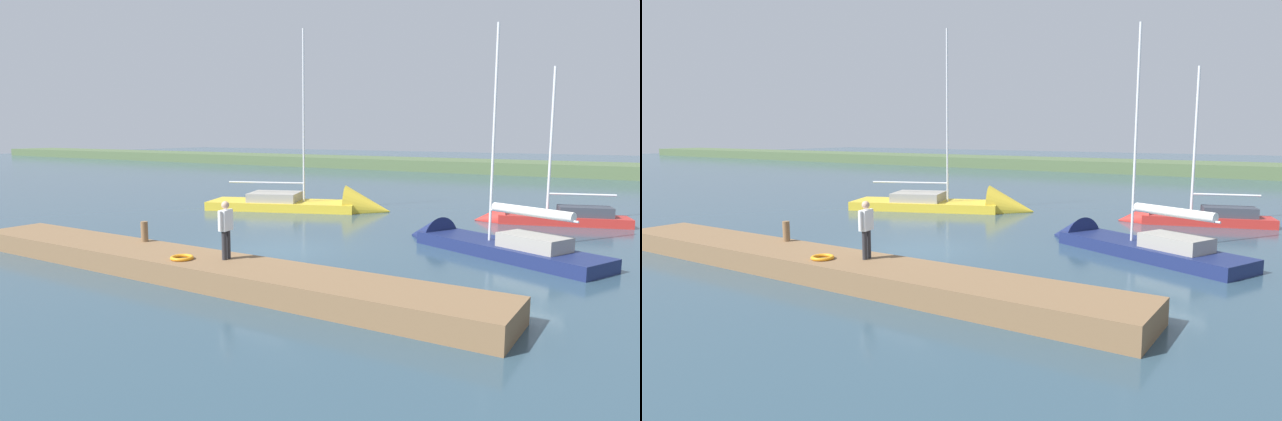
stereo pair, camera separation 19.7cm
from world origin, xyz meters
The scene contains 9 objects.
ground_plane centered at (0.00, 0.00, 0.00)m, with size 200.00×200.00×0.00m, color #2D4756.
far_shoreline centered at (0.00, -44.10, 0.00)m, with size 180.00×8.00×2.40m, color #4C603D.
dock_pier centered at (0.00, 4.17, 0.32)m, with size 18.67×2.20×0.64m, color brown.
mooring_post_near centered at (2.80, 3.40, 0.97)m, with size 0.23×0.23×0.67m, color brown.
life_ring_buoy centered at (-0.18, 4.61, 0.69)m, with size 0.66×0.66×0.10m, color orange.
sailboat_inner_slip centered at (4.22, -9.70, 0.11)m, with size 10.23×6.04×10.89m.
sailboat_far_left centered at (-6.86, -11.58, 0.14)m, with size 6.91×3.41×7.88m.
sailboat_mid_channel centered at (-6.12, -4.09, 0.12)m, with size 8.20×5.02×8.75m.
person_on_dock centered at (-1.21, 3.89, 1.59)m, with size 0.29×0.63×1.67m.
Camera 2 is at (-11.88, 15.41, 4.22)m, focal length 31.12 mm.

